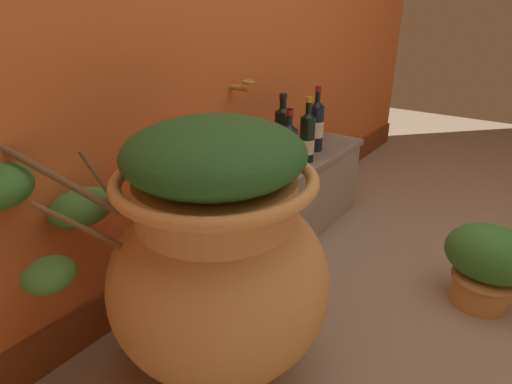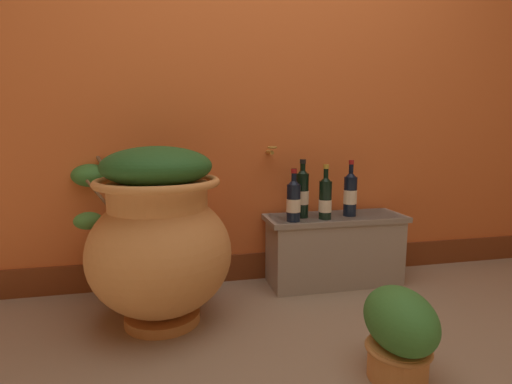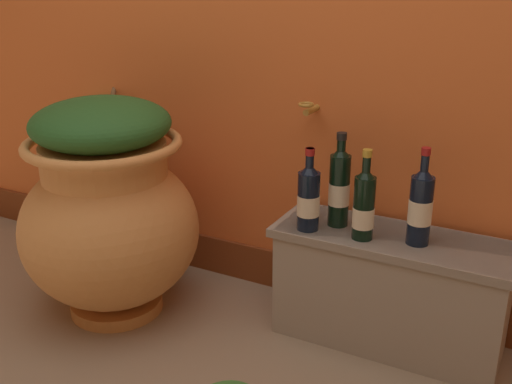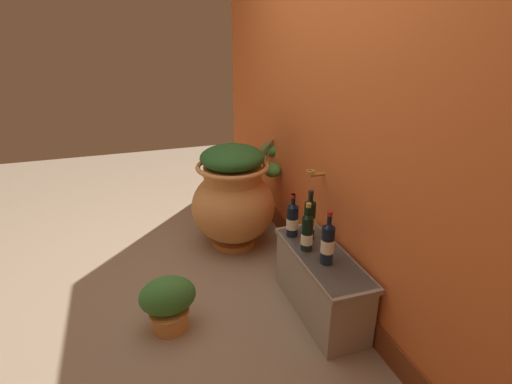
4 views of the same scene
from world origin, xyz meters
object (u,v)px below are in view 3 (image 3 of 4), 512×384
object	(u,v)px
wine_bottle_left	(421,205)
wine_bottle_middle	(309,196)
wine_bottle_right	(339,185)
terracotta_urn	(109,207)
wine_bottle_back	(364,204)

from	to	relation	value
wine_bottle_left	wine_bottle_middle	distance (m)	0.37
wine_bottle_left	wine_bottle_middle	size ratio (longest dim) A/B	1.12
wine_bottle_left	wine_bottle_right	bearing A→B (deg)	175.75
terracotta_urn	wine_bottle_middle	distance (m)	0.76
wine_bottle_left	wine_bottle_middle	xyz separation A→B (m)	(-0.37, -0.06, -0.01)
wine_bottle_left	wine_bottle_right	distance (m)	0.29
wine_bottle_right	wine_bottle_left	bearing A→B (deg)	-4.25
wine_bottle_back	wine_bottle_middle	bearing A→B (deg)	-175.52
wine_bottle_middle	wine_bottle_back	distance (m)	0.19
wine_bottle_middle	terracotta_urn	bearing A→B (deg)	-165.32
wine_bottle_back	wine_bottle_left	bearing A→B (deg)	14.99
terracotta_urn	wine_bottle_middle	bearing A→B (deg)	14.68
wine_bottle_right	wine_bottle_back	size ratio (longest dim) A/B	1.08
wine_bottle_left	wine_bottle_back	bearing A→B (deg)	-165.01
terracotta_urn	wine_bottle_back	size ratio (longest dim) A/B	2.98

